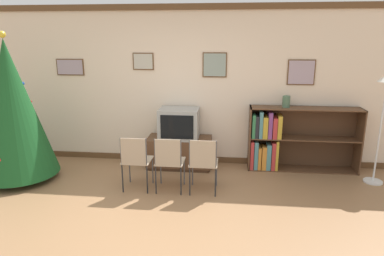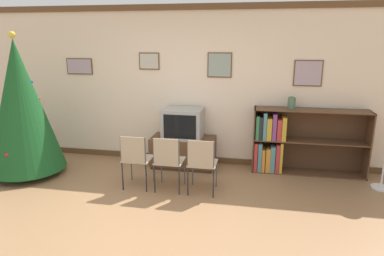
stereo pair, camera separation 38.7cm
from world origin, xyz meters
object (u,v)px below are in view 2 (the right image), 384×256
(television, at_px, (183,123))
(folding_chair_right, at_px, (202,162))
(folding_chair_center, at_px, (168,160))
(bookshelf, at_px, (287,142))
(vase, at_px, (292,103))
(folding_chair_left, at_px, (136,158))
(christmas_tree, at_px, (21,106))
(tv_console, at_px, (183,152))

(television, xyz_separation_m, folding_chair_right, (0.49, -1.00, -0.30))
(folding_chair_center, relative_size, bookshelf, 0.46)
(vase, bearing_deg, television, -176.61)
(television, distance_m, folding_chair_right, 1.15)
(vase, bearing_deg, folding_chair_left, -153.64)
(folding_chair_center, bearing_deg, christmas_tree, 175.09)
(folding_chair_center, bearing_deg, television, 90.00)
(folding_chair_right, bearing_deg, christmas_tree, 175.91)
(christmas_tree, xyz_separation_m, folding_chair_left, (1.93, -0.21, -0.65))
(folding_chair_right, distance_m, bookshelf, 1.65)
(folding_chair_center, distance_m, bookshelf, 2.04)
(television, height_order, folding_chair_right, television)
(tv_console, relative_size, television, 1.65)
(tv_console, bearing_deg, television, -90.00)
(bookshelf, bearing_deg, folding_chair_left, -153.55)
(television, bearing_deg, folding_chair_left, -115.84)
(tv_console, xyz_separation_m, folding_chair_left, (-0.49, -1.01, 0.21))
(folding_chair_left, bearing_deg, television, 64.16)
(television, height_order, bookshelf, bookshelf)
(folding_chair_right, xyz_separation_m, bookshelf, (1.23, 1.10, 0.04))
(christmas_tree, height_order, bookshelf, christmas_tree)
(bookshelf, bearing_deg, folding_chair_center, -147.46)
(folding_chair_right, bearing_deg, folding_chair_center, 180.00)
(tv_console, bearing_deg, folding_chair_right, -64.22)
(christmas_tree, xyz_separation_m, folding_chair_center, (2.42, -0.21, -0.65))
(christmas_tree, height_order, folding_chair_left, christmas_tree)
(tv_console, height_order, bookshelf, bookshelf)
(tv_console, height_order, folding_chair_right, folding_chair_right)
(christmas_tree, bearing_deg, folding_chair_right, -4.09)
(bookshelf, relative_size, vase, 9.29)
(tv_console, relative_size, folding_chair_left, 1.32)
(television, distance_m, folding_chair_center, 1.05)
(television, relative_size, folding_chair_left, 0.80)
(vase, bearing_deg, christmas_tree, -167.81)
(folding_chair_right, bearing_deg, folding_chair_left, 180.00)
(folding_chair_left, height_order, vase, vase)
(folding_chair_center, bearing_deg, tv_console, 90.00)
(christmas_tree, relative_size, tv_console, 2.09)
(folding_chair_right, relative_size, vase, 4.25)
(folding_chair_center, bearing_deg, vase, 32.34)
(bookshelf, height_order, vase, vase)
(television, bearing_deg, christmas_tree, -161.77)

